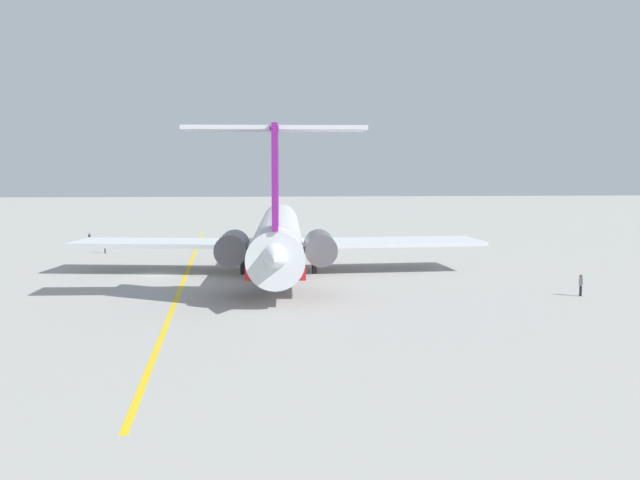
{
  "coord_description": "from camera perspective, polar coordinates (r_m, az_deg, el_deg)",
  "views": [
    {
      "loc": [
        69.94,
        9.68,
        10.0
      ],
      "look_at": [
        -0.95,
        15.54,
        3.08
      ],
      "focal_mm": 41.65,
      "sensor_mm": 36.0,
      "label": 1
    }
  ],
  "objects": [
    {
      "name": "ground",
      "position": [
        71.32,
        -12.49,
        -2.63
      ],
      "size": [
        380.72,
        380.72,
        0.0
      ],
      "primitive_type": "plane",
      "color": "#9E9E99"
    },
    {
      "name": "main_jetliner",
      "position": [
        69.95,
        -3.22,
        0.28
      ],
      "size": [
        44.93,
        39.93,
        13.09
      ],
      "rotation": [
        0.0,
        0.0,
        3.1
      ],
      "color": "silver",
      "rests_on": "ground"
    },
    {
      "name": "ground_crew_near_nose",
      "position": [
        97.59,
        -17.29,
        0.11
      ],
      "size": [
        0.46,
        0.29,
        1.83
      ],
      "rotation": [
        0.0,
        0.0,
        4.79
      ],
      "color": "black",
      "rests_on": "ground"
    },
    {
      "name": "ground_crew_near_tail",
      "position": [
        90.72,
        -16.2,
        -0.31
      ],
      "size": [
        0.38,
        0.27,
        1.69
      ],
      "rotation": [
        0.0,
        0.0,
        5.22
      ],
      "color": "black",
      "rests_on": "ground"
    },
    {
      "name": "ground_crew_starboard",
      "position": [
        61.52,
        19.41,
        -3.09
      ],
      "size": [
        0.41,
        0.27,
        1.71
      ],
      "rotation": [
        0.0,
        0.0,
        1.91
      ],
      "color": "black",
      "rests_on": "ground"
    },
    {
      "name": "safety_cone_nose",
      "position": [
        96.17,
        10.0,
        -0.33
      ],
      "size": [
        0.4,
        0.4,
        0.55
      ],
      "primitive_type": "cone",
      "color": "#EA590F",
      "rests_on": "ground"
    },
    {
      "name": "safety_cone_wingtip",
      "position": [
        95.46,
        -14.48,
        -0.46
      ],
      "size": [
        0.4,
        0.4,
        0.55
      ],
      "primitive_type": "cone",
      "color": "#EA590F",
      "rests_on": "ground"
    },
    {
      "name": "taxiway_centreline",
      "position": [
        71.93,
        -10.21,
        -2.52
      ],
      "size": [
        86.88,
        3.91,
        0.01
      ],
      "primitive_type": "cube",
      "rotation": [
        0.0,
        0.0,
        3.18
      ],
      "color": "gold",
      "rests_on": "ground"
    }
  ]
}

